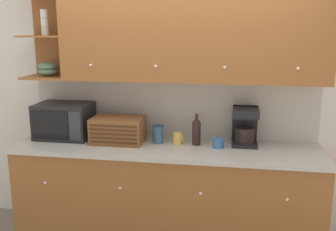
{
  "coord_description": "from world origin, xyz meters",
  "views": [
    {
      "loc": [
        0.54,
        -3.51,
        1.96
      ],
      "look_at": [
        0.0,
        -0.22,
        1.19
      ],
      "focal_mm": 40.0,
      "sensor_mm": 36.0,
      "label": 1
    }
  ],
  "objects": [
    {
      "name": "ground_plane",
      "position": [
        0.0,
        0.0,
        0.0
      ],
      "size": [
        24.0,
        24.0,
        0.0
      ],
      "primitive_type": "plane",
      "color": "slate"
    },
    {
      "name": "wall_back",
      "position": [
        0.0,
        0.03,
        1.3
      ],
      "size": [
        5.14,
        0.06,
        2.6
      ],
      "color": "silver",
      "rests_on": "ground_plane"
    },
    {
      "name": "counter_unit",
      "position": [
        0.0,
        -0.32,
        0.47
      ],
      "size": [
        2.76,
        0.67,
        0.94
      ],
      "color": "#935628",
      "rests_on": "ground_plane"
    },
    {
      "name": "backsplash_panel",
      "position": [
        0.0,
        -0.01,
        1.22
      ],
      "size": [
        2.74,
        0.01,
        0.57
      ],
      "color": "#B7B2A8",
      "rests_on": "counter_unit"
    },
    {
      "name": "upper_cabinets",
      "position": [
        0.17,
        -0.18,
        1.91
      ],
      "size": [
        2.74,
        0.39,
        0.81
      ],
      "color": "#935628",
      "rests_on": "backsplash_panel"
    },
    {
      "name": "microwave",
      "position": [
        -1.02,
        -0.22,
        1.1
      ],
      "size": [
        0.51,
        0.37,
        0.34
      ],
      "color": "black",
      "rests_on": "counter_unit"
    },
    {
      "name": "bread_box",
      "position": [
        -0.46,
        -0.29,
        1.05
      ],
      "size": [
        0.47,
        0.3,
        0.24
      ],
      "color": "brown",
      "rests_on": "counter_unit"
    },
    {
      "name": "storage_canister",
      "position": [
        -0.09,
        -0.25,
        1.02
      ],
      "size": [
        0.11,
        0.11,
        0.17
      ],
      "color": "#33567A",
      "rests_on": "counter_unit"
    },
    {
      "name": "mug",
      "position": [
        0.1,
        -0.25,
        0.99
      ],
      "size": [
        0.1,
        0.08,
        0.11
      ],
      "color": "gold",
      "rests_on": "counter_unit"
    },
    {
      "name": "wine_bottle",
      "position": [
        0.26,
        -0.24,
        1.07
      ],
      "size": [
        0.08,
        0.08,
        0.29
      ],
      "color": "black",
      "rests_on": "counter_unit"
    },
    {
      "name": "mug_blue_second",
      "position": [
        0.47,
        -0.31,
        0.98
      ],
      "size": [
        0.1,
        0.09,
        0.09
      ],
      "color": "#38669E",
      "rests_on": "counter_unit"
    },
    {
      "name": "coffee_maker",
      "position": [
        0.7,
        -0.14,
        1.11
      ],
      "size": [
        0.23,
        0.27,
        0.34
      ],
      "color": "black",
      "rests_on": "counter_unit"
    }
  ]
}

